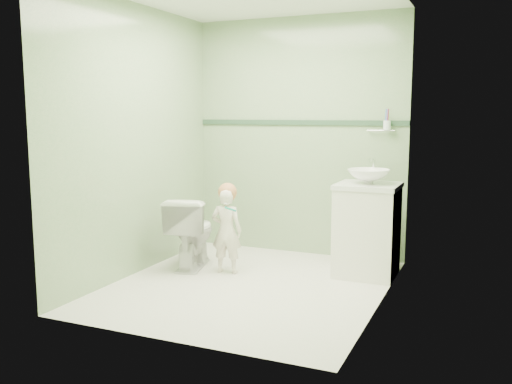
% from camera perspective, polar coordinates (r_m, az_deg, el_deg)
% --- Properties ---
extents(ground, '(2.50, 2.50, 0.00)m').
position_cam_1_polar(ground, '(4.74, -0.73, -9.62)').
color(ground, silver).
rests_on(ground, ground).
extents(room_shell, '(2.50, 2.54, 2.40)m').
position_cam_1_polar(room_shell, '(4.52, -0.76, 5.03)').
color(room_shell, '#83AB7A').
rests_on(room_shell, ground).
extents(trim_stripe, '(2.20, 0.02, 0.05)m').
position_cam_1_polar(trim_stripe, '(5.67, 4.40, 7.16)').
color(trim_stripe, '#2E4C36').
rests_on(trim_stripe, room_shell).
extents(vanity, '(0.52, 0.50, 0.80)m').
position_cam_1_polar(vanity, '(5.03, 11.36, -4.01)').
color(vanity, white).
rests_on(vanity, ground).
extents(counter, '(0.54, 0.52, 0.04)m').
position_cam_1_polar(counter, '(4.96, 11.49, 0.63)').
color(counter, white).
rests_on(counter, vanity).
extents(basin, '(0.37, 0.37, 0.13)m').
position_cam_1_polar(basin, '(4.95, 11.52, 1.59)').
color(basin, white).
rests_on(basin, counter).
extents(faucet, '(0.03, 0.13, 0.18)m').
position_cam_1_polar(faucet, '(5.13, 11.97, 2.69)').
color(faucet, silver).
rests_on(faucet, counter).
extents(cup_holder, '(0.26, 0.07, 0.21)m').
position_cam_1_polar(cup_holder, '(5.39, 13.27, 6.71)').
color(cup_holder, silver).
rests_on(cup_holder, room_shell).
extents(toilet, '(0.53, 0.73, 0.67)m').
position_cam_1_polar(toilet, '(5.26, -6.68, -4.09)').
color(toilet, white).
rests_on(toilet, ground).
extents(toddler, '(0.31, 0.23, 0.77)m').
position_cam_1_polar(toddler, '(5.02, -3.06, -4.04)').
color(toddler, beige).
rests_on(toddler, ground).
extents(hair_cap, '(0.17, 0.17, 0.17)m').
position_cam_1_polar(hair_cap, '(4.98, -2.96, -0.03)').
color(hair_cap, '#BB7648').
rests_on(hair_cap, toddler).
extents(teal_toothbrush, '(0.11, 0.14, 0.08)m').
position_cam_1_polar(teal_toothbrush, '(4.84, -2.69, -1.72)').
color(teal_toothbrush, '#0D9C87').
rests_on(teal_toothbrush, toddler).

